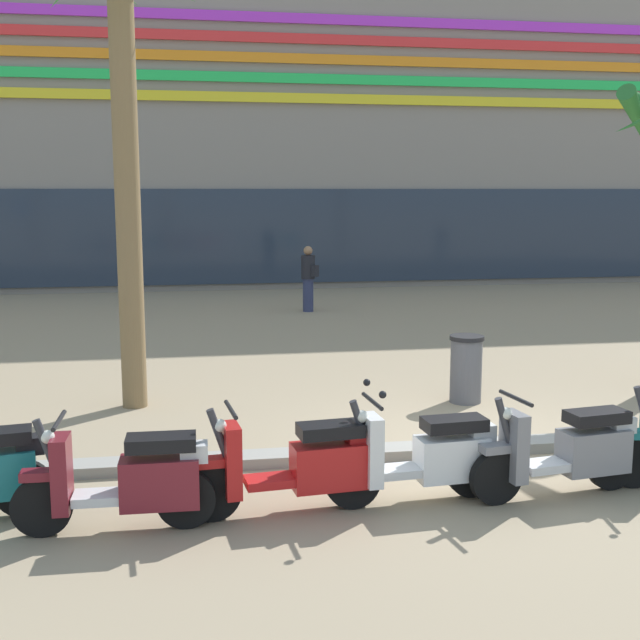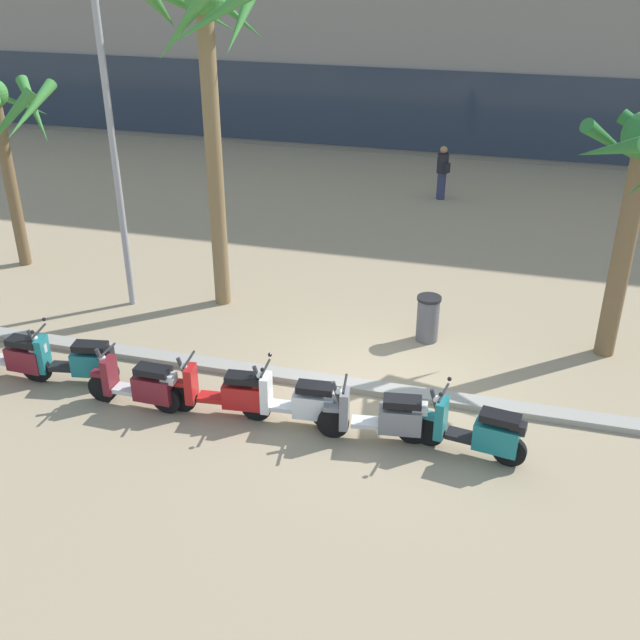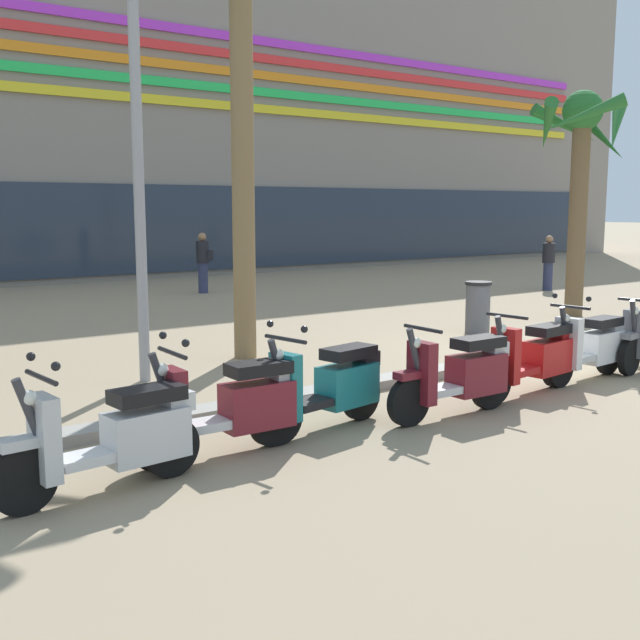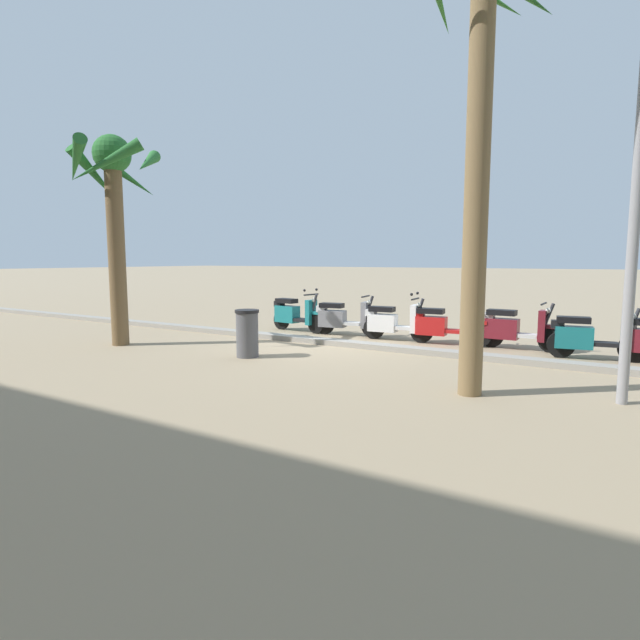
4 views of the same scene
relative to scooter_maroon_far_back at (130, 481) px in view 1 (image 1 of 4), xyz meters
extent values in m
plane|color=#9E896B|center=(3.78, 1.70, -0.46)|extent=(200.00, 200.00, 0.00)
cube|color=gray|center=(3.78, 1.55, -0.40)|extent=(60.00, 0.36, 0.12)
cube|color=gray|center=(3.51, 24.40, 6.54)|extent=(50.63, 14.15, 13.99)
cube|color=yellow|center=(3.51, 17.27, 5.17)|extent=(43.04, 0.10, 0.28)
cube|color=#23CC51|center=(3.51, 17.27, 5.73)|extent=(43.04, 0.10, 0.28)
cube|color=orange|center=(3.51, 17.27, 6.29)|extent=(43.04, 0.10, 0.28)
cube|color=red|center=(3.51, 17.27, 6.84)|extent=(43.04, 0.10, 0.28)
cube|color=#B733D6|center=(3.51, 17.27, 7.40)|extent=(43.04, 0.10, 0.28)
cube|color=#283342|center=(3.51, 17.28, 1.14)|extent=(45.57, 0.12, 2.80)
cylinder|color=black|center=(-0.99, 0.51, -0.20)|extent=(0.53, 0.18, 0.52)
cube|color=black|center=(-0.91, 0.52, 0.21)|extent=(0.27, 0.24, 0.16)
cylinder|color=black|center=(-0.75, 0.02, -0.20)|extent=(0.52, 0.11, 0.52)
cylinder|color=black|center=(0.47, -0.01, -0.20)|extent=(0.52, 0.11, 0.52)
cube|color=silver|center=(-0.19, 0.00, -0.14)|extent=(0.61, 0.29, 0.08)
cube|color=maroon|center=(0.25, -0.01, -0.02)|extent=(0.69, 0.33, 0.44)
cube|color=black|center=(0.27, -0.01, 0.33)|extent=(0.61, 0.31, 0.12)
cube|color=maroon|center=(-0.57, 0.01, 0.09)|extent=(0.15, 0.34, 0.66)
cube|color=maroon|center=(-0.75, 0.02, 0.09)|extent=(0.32, 0.17, 0.08)
cylinder|color=#333338|center=(-0.65, 0.01, 0.24)|extent=(0.28, 0.08, 0.69)
cylinder|color=black|center=(-0.57, 0.01, 0.56)|extent=(0.05, 0.56, 0.04)
sphere|color=white|center=(-0.67, 0.01, 0.42)|extent=(0.12, 0.12, 0.12)
cube|color=silver|center=(0.55, -0.01, 0.23)|extent=(0.24, 0.20, 0.16)
cylinder|color=black|center=(0.71, 0.10, -0.20)|extent=(0.53, 0.15, 0.52)
cylinder|color=black|center=(2.01, 0.23, -0.20)|extent=(0.53, 0.15, 0.52)
cube|color=red|center=(1.31, 0.16, -0.14)|extent=(0.62, 0.34, 0.08)
cube|color=red|center=(1.79, 0.21, -0.04)|extent=(0.71, 0.39, 0.43)
cube|color=black|center=(1.81, 0.21, 0.30)|extent=(0.63, 0.36, 0.12)
cube|color=red|center=(0.89, 0.12, 0.09)|extent=(0.17, 0.35, 0.66)
cube|color=red|center=(0.71, 0.10, 0.09)|extent=(0.33, 0.19, 0.08)
cylinder|color=#333338|center=(0.81, 0.11, 0.24)|extent=(0.29, 0.10, 0.69)
cylinder|color=black|center=(0.89, 0.12, 0.56)|extent=(0.10, 0.56, 0.04)
sphere|color=white|center=(0.79, 0.11, 0.42)|extent=(0.12, 0.12, 0.12)
cube|color=red|center=(2.09, 0.24, 0.20)|extent=(0.26, 0.22, 0.16)
cylinder|color=black|center=(2.02, 0.18, -0.20)|extent=(0.53, 0.14, 0.52)
cylinder|color=black|center=(3.22, 0.27, -0.20)|extent=(0.53, 0.14, 0.52)
cube|color=silver|center=(2.57, 0.22, -0.14)|extent=(0.62, 0.32, 0.08)
cube|color=white|center=(3.00, 0.26, -0.05)|extent=(0.70, 0.37, 0.42)
cube|color=black|center=(3.02, 0.26, 0.29)|extent=(0.62, 0.34, 0.12)
cube|color=white|center=(2.20, 0.20, 0.09)|extent=(0.17, 0.35, 0.66)
cube|color=white|center=(2.02, 0.18, 0.09)|extent=(0.33, 0.18, 0.08)
cylinder|color=#333338|center=(2.12, 0.19, 0.24)|extent=(0.29, 0.09, 0.69)
cylinder|color=black|center=(2.20, 0.20, 0.56)|extent=(0.08, 0.56, 0.04)
sphere|color=white|center=(2.10, 0.19, 0.42)|extent=(0.12, 0.12, 0.12)
cube|color=silver|center=(3.30, 0.28, 0.19)|extent=(0.25, 0.22, 0.16)
sphere|color=black|center=(2.23, -0.04, 0.68)|extent=(0.07, 0.07, 0.07)
sphere|color=black|center=(2.20, 0.44, 0.68)|extent=(0.07, 0.07, 0.07)
cylinder|color=black|center=(3.37, 0.06, -0.20)|extent=(0.53, 0.17, 0.52)
cylinder|color=black|center=(4.65, 0.24, -0.20)|extent=(0.53, 0.17, 0.52)
cube|color=silver|center=(3.96, 0.14, -0.14)|extent=(0.63, 0.36, 0.08)
cube|color=slate|center=(4.43, 0.21, -0.04)|extent=(0.72, 0.41, 0.43)
cube|color=black|center=(4.45, 0.21, 0.31)|extent=(0.64, 0.38, 0.12)
cube|color=slate|center=(3.55, 0.08, 0.09)|extent=(0.19, 0.36, 0.66)
cube|color=slate|center=(3.37, 0.06, 0.09)|extent=(0.34, 0.20, 0.08)
cylinder|color=#333338|center=(3.47, 0.07, 0.24)|extent=(0.29, 0.11, 0.69)
cylinder|color=black|center=(3.55, 0.08, 0.56)|extent=(0.12, 0.56, 0.04)
sphere|color=white|center=(3.45, 0.07, 0.42)|extent=(0.12, 0.12, 0.12)
cube|color=silver|center=(4.73, 0.25, 0.21)|extent=(0.27, 0.23, 0.16)
cylinder|color=black|center=(4.89, 0.25, -0.20)|extent=(0.53, 0.18, 0.52)
cube|color=#197075|center=(4.89, 0.25, 0.09)|extent=(0.34, 0.21, 0.08)
cone|color=#286B2D|center=(7.30, 4.59, 3.49)|extent=(1.30, 1.25, 1.03)
cylinder|color=olive|center=(-0.21, 4.24, 2.67)|extent=(0.34, 0.34, 6.26)
cylinder|color=#2D3351|center=(3.50, 12.65, -0.05)|extent=(0.26, 0.26, 0.81)
cylinder|color=black|center=(3.50, 12.65, 0.65)|extent=(0.34, 0.34, 0.58)
sphere|color=#9E704C|center=(3.50, 12.65, 1.05)|extent=(0.22, 0.22, 0.22)
cube|color=black|center=(3.65, 12.48, 0.56)|extent=(0.20, 0.20, 0.28)
cylinder|color=#56565B|center=(4.37, 3.70, -0.01)|extent=(0.44, 0.44, 0.90)
cylinder|color=black|center=(4.37, 3.70, 0.46)|extent=(0.48, 0.48, 0.06)
camera|label=1|loc=(0.51, -6.89, 2.49)|focal=45.46mm
camera|label=2|loc=(5.84, -9.77, 6.94)|focal=42.75mm
camera|label=3|loc=(-6.13, -5.74, 1.82)|focal=43.17mm
camera|label=4|loc=(-2.13, 11.54, 1.50)|focal=28.69mm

